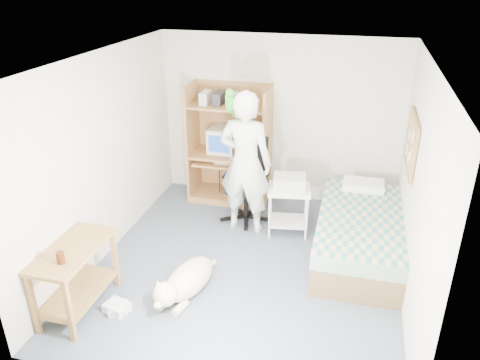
% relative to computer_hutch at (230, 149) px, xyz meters
% --- Properties ---
extents(floor, '(4.00, 4.00, 0.00)m').
position_rel_computer_hutch_xyz_m(floor, '(0.70, -1.74, -0.82)').
color(floor, '#4A5665').
rests_on(floor, ground).
extents(wall_back, '(3.60, 0.02, 2.50)m').
position_rel_computer_hutch_xyz_m(wall_back, '(0.70, 0.26, 0.43)').
color(wall_back, beige).
rests_on(wall_back, floor).
extents(wall_right, '(0.02, 4.00, 2.50)m').
position_rel_computer_hutch_xyz_m(wall_right, '(2.50, -1.74, 0.43)').
color(wall_right, beige).
rests_on(wall_right, floor).
extents(wall_left, '(0.02, 4.00, 2.50)m').
position_rel_computer_hutch_xyz_m(wall_left, '(-1.10, -1.74, 0.43)').
color(wall_left, beige).
rests_on(wall_left, floor).
extents(ceiling, '(3.60, 4.00, 0.02)m').
position_rel_computer_hutch_xyz_m(ceiling, '(0.70, -1.74, 1.68)').
color(ceiling, white).
rests_on(ceiling, wall_back).
extents(computer_hutch, '(1.20, 0.63, 1.80)m').
position_rel_computer_hutch_xyz_m(computer_hutch, '(0.00, 0.00, 0.00)').
color(computer_hutch, brown).
rests_on(computer_hutch, floor).
extents(bed, '(1.02, 2.02, 0.66)m').
position_rel_computer_hutch_xyz_m(bed, '(2.00, -1.12, -0.53)').
color(bed, brown).
rests_on(bed, floor).
extents(side_desk, '(0.50, 1.00, 0.75)m').
position_rel_computer_hutch_xyz_m(side_desk, '(-0.85, -2.94, -0.33)').
color(side_desk, brown).
rests_on(side_desk, floor).
extents(corkboard, '(0.04, 0.94, 0.66)m').
position_rel_computer_hutch_xyz_m(corkboard, '(2.47, -0.84, 0.63)').
color(corkboard, '#8E6040').
rests_on(corkboard, wall_right).
extents(office_chair, '(0.67, 0.67, 1.18)m').
position_rel_computer_hutch_xyz_m(office_chair, '(0.41, -0.54, -0.40)').
color(office_chair, black).
rests_on(office_chair, floor).
extents(person, '(0.75, 0.52, 1.97)m').
position_rel_computer_hutch_xyz_m(person, '(0.45, -0.86, 0.16)').
color(person, silver).
rests_on(person, floor).
extents(parrot, '(0.14, 0.25, 0.40)m').
position_rel_computer_hutch_xyz_m(parrot, '(0.25, -0.84, 0.98)').
color(parrot, '#159423').
rests_on(parrot, person).
extents(dog, '(0.55, 1.14, 0.43)m').
position_rel_computer_hutch_xyz_m(dog, '(0.18, -2.45, -0.63)').
color(dog, beige).
rests_on(dog, floor).
extents(printer_cart, '(0.62, 0.52, 0.67)m').
position_rel_computer_hutch_xyz_m(printer_cart, '(1.04, -0.81, -0.38)').
color(printer_cart, white).
rests_on(printer_cart, floor).
extents(printer, '(0.46, 0.38, 0.18)m').
position_rel_computer_hutch_xyz_m(printer, '(1.04, -0.81, -0.06)').
color(printer, '#B6B6B1').
rests_on(printer, printer_cart).
extents(crt_monitor, '(0.41, 0.44, 0.38)m').
position_rel_computer_hutch_xyz_m(crt_monitor, '(-0.11, 0.01, 0.14)').
color(crt_monitor, beige).
rests_on(crt_monitor, computer_hutch).
extents(keyboard, '(0.46, 0.19, 0.03)m').
position_rel_computer_hutch_xyz_m(keyboard, '(0.04, -0.16, -0.15)').
color(keyboard, beige).
rests_on(keyboard, computer_hutch).
extents(pencil_cup, '(0.08, 0.08, 0.12)m').
position_rel_computer_hutch_xyz_m(pencil_cup, '(0.39, -0.09, -0.00)').
color(pencil_cup, yellow).
rests_on(pencil_cup, computer_hutch).
extents(drink_glass, '(0.08, 0.08, 0.12)m').
position_rel_computer_hutch_xyz_m(drink_glass, '(-0.80, -3.18, -0.01)').
color(drink_glass, '#3A1C09').
rests_on(drink_glass, side_desk).
extents(floor_box_a, '(0.29, 0.26, 0.10)m').
position_rel_computer_hutch_xyz_m(floor_box_a, '(-0.45, -2.90, -0.77)').
color(floor_box_a, silver).
rests_on(floor_box_a, floor).
extents(floor_box_b, '(0.24, 0.26, 0.08)m').
position_rel_computer_hutch_xyz_m(floor_box_b, '(-0.43, -2.90, -0.78)').
color(floor_box_b, '#B2B3AE').
rests_on(floor_box_b, floor).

